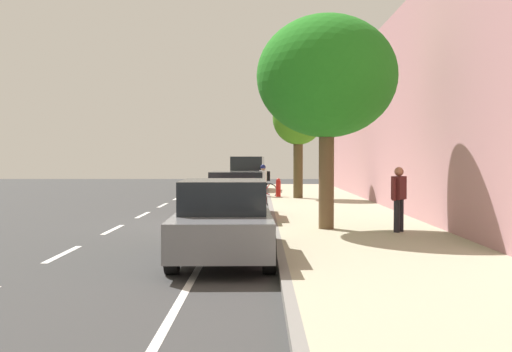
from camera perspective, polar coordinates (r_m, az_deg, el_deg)
ground at (r=17.99m, az=-4.13°, el=-4.48°), size 74.98×74.98×0.00m
sidewalk at (r=18.10m, az=8.36°, el=-4.21°), size 4.07×46.87×0.15m
curb_edge at (r=17.93m, az=1.64°, el=-4.25°), size 0.16×46.87×0.15m
lane_stripe_centre at (r=17.08m, az=-13.08°, el=-4.84°), size 0.14×44.20×0.01m
lane_stripe_bike_edge at (r=17.97m, az=-3.07°, el=-4.47°), size 0.12×46.87×0.01m
building_facade at (r=18.52m, az=15.46°, el=6.24°), size 0.50×46.87×6.84m
parked_sedan_grey_nearest at (r=11.67m, az=-3.02°, el=-4.15°), size 1.92×4.44×1.52m
parked_sedan_red_second at (r=18.61m, az=-1.79°, el=-1.95°), size 1.84×4.40×1.52m
parked_suv_tan_mid at (r=33.77m, az=-0.75°, el=0.17°), size 2.13×4.78×1.99m
bicycle_at_curb at (r=28.62m, az=0.25°, el=-1.38°), size 1.75×0.51×0.79m
cyclist_with_backpack at (r=28.16m, az=0.71°, el=-0.23°), size 0.50×0.58×1.62m
street_tree_mid_block at (r=15.68m, az=6.55°, el=9.06°), size 3.51×3.51×5.35m
street_tree_far_end at (r=27.25m, az=3.92°, el=5.25°), size 2.25×2.25×4.75m
pedestrian_on_phone at (r=15.19m, az=13.07°, el=-1.78°), size 0.42×0.51×1.56m
fire_hydrant at (r=28.09m, az=2.08°, el=-1.06°), size 0.22×0.22×0.84m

